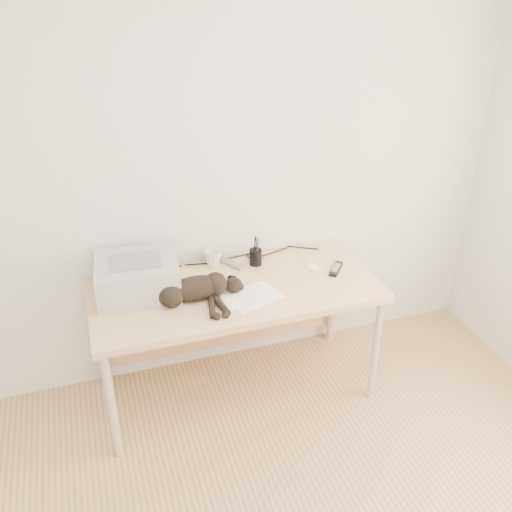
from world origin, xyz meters
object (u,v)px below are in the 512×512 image
object	(u,v)px
cat	(192,291)
mug	(213,258)
pen_cup	(256,257)
mouse	(311,264)
desk	(232,300)
printer	(138,277)

from	to	relation	value
cat	mug	distance (m)	0.39
pen_cup	mouse	size ratio (longest dim) A/B	1.63
desk	printer	xyz separation A→B (m)	(-0.52, 0.03, 0.23)
pen_cup	mouse	distance (m)	0.33
cat	mouse	xyz separation A→B (m)	(0.74, 0.13, -0.04)
cat	printer	bearing A→B (deg)	145.06
cat	desk	bearing A→B (deg)	26.04
cat	mouse	bearing A→B (deg)	8.25
pen_cup	mouse	world-z (taller)	pen_cup
cat	pen_cup	size ratio (longest dim) A/B	3.41
desk	mouse	bearing A→B (deg)	-0.31
mug	mouse	world-z (taller)	mug
desk	printer	bearing A→B (deg)	176.41
desk	mouse	distance (m)	0.51
desk	printer	world-z (taller)	printer
desk	mug	distance (m)	0.27
mouse	pen_cup	bearing A→B (deg)	147.19
printer	cat	distance (m)	0.31
cat	pen_cup	world-z (taller)	pen_cup
desk	mouse	size ratio (longest dim) A/B	14.15
printer	cat	bearing A→B (deg)	-32.94
mug	mouse	bearing A→B (deg)	-19.99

